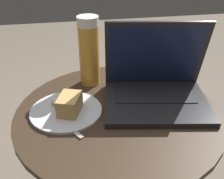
# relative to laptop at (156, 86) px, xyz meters

# --- Properties ---
(table) EXTENTS (0.65, 0.65, 0.55)m
(table) POSITION_rel_laptop_xyz_m (-0.13, -0.04, -0.21)
(table) COLOR #9E9EA3
(table) RESTS_ON ground_plane
(laptop) EXTENTS (0.37, 0.31, 0.26)m
(laptop) POSITION_rel_laptop_xyz_m (0.00, 0.00, 0.00)
(laptop) COLOR #232326
(laptop) RESTS_ON table
(beer_glass) EXTENTS (0.07, 0.07, 0.25)m
(beer_glass) POSITION_rel_laptop_xyz_m (-0.20, 0.16, 0.07)
(beer_glass) COLOR gold
(beer_glass) RESTS_ON table
(snack_plate) EXTENTS (0.23, 0.23, 0.06)m
(snack_plate) POSITION_rel_laptop_xyz_m (-0.29, -0.02, -0.04)
(snack_plate) COLOR silver
(snack_plate) RESTS_ON table
(fork) EXTENTS (0.12, 0.17, 0.00)m
(fork) POSITION_rel_laptop_xyz_m (-0.32, -0.06, -0.05)
(fork) COLOR #B2B2B7
(fork) RESTS_ON table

